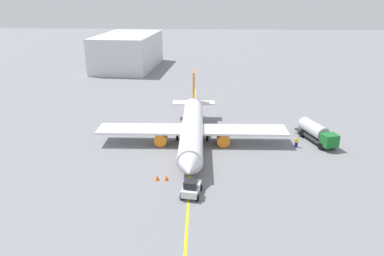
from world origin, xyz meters
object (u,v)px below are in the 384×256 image
object	(u,v)px
pushback_tug	(191,188)
refueling_worker	(296,142)
safety_cone_nose	(157,178)
airplane	(192,129)
fuel_tanker	(317,132)
safety_cone_wingtip	(166,178)

from	to	relation	value
pushback_tug	refueling_worker	size ratio (longest dim) A/B	2.24
pushback_tug	safety_cone_nose	xyz separation A→B (m)	(-3.63, -4.86, -0.67)
pushback_tug	safety_cone_nose	distance (m)	6.10
airplane	pushback_tug	xyz separation A→B (m)	(16.72, 0.83, -1.60)
airplane	fuel_tanker	bearing A→B (deg)	95.70
fuel_tanker	safety_cone_nose	distance (m)	29.45
safety_cone_nose	fuel_tanker	bearing A→B (deg)	121.12
safety_cone_nose	safety_cone_wingtip	distance (m)	1.25
safety_cone_nose	safety_cone_wingtip	size ratio (longest dim) A/B	1.02
fuel_tanker	pushback_tug	size ratio (longest dim) A/B	2.55
fuel_tanker	refueling_worker	xyz separation A→B (m)	(2.66, -3.87, -0.89)
refueling_worker	safety_cone_nose	xyz separation A→B (m)	(12.55, -21.31, -0.48)
airplane	fuel_tanker	size ratio (longest dim) A/B	3.38
fuel_tanker	refueling_worker	world-z (taller)	fuel_tanker
safety_cone_nose	safety_cone_wingtip	xyz separation A→B (m)	(-0.08, 1.25, -0.01)
airplane	safety_cone_wingtip	distance (m)	13.50
fuel_tanker	safety_cone_wingtip	bearing A→B (deg)	-57.71
fuel_tanker	safety_cone_wingtip	xyz separation A→B (m)	(15.12, -23.94, -1.38)
airplane	refueling_worker	distance (m)	17.39
fuel_tanker	refueling_worker	bearing A→B (deg)	-55.52
airplane	pushback_tug	distance (m)	16.82
refueling_worker	safety_cone_nose	bearing A→B (deg)	-59.52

